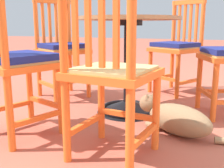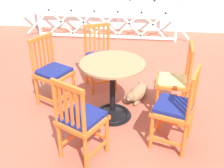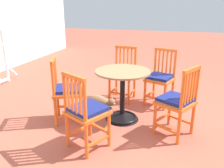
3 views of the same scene
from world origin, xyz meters
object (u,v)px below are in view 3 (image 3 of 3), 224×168
(orange_chair_tucked_in, at_px, (177,102))
(orange_chair_at_corner, at_px, (86,112))
(orange_chair_facing_out, at_px, (160,78))
(orange_chair_by_planter, at_px, (123,75))
(orange_chair_near_fence, at_px, (66,91))
(tabby_cat, at_px, (102,102))
(cafe_table, at_px, (122,101))

(orange_chair_tucked_in, bearing_deg, orange_chair_at_corner, 120.79)
(orange_chair_facing_out, height_order, orange_chair_at_corner, same)
(orange_chair_tucked_in, height_order, orange_chair_at_corner, same)
(orange_chair_by_planter, bearing_deg, orange_chair_facing_out, -94.30)
(orange_chair_near_fence, height_order, tabby_cat, orange_chair_near_fence)
(orange_chair_at_corner, bearing_deg, orange_chair_by_planter, -1.30)
(orange_chair_near_fence, bearing_deg, orange_chair_by_planter, -28.69)
(orange_chair_facing_out, distance_m, orange_chair_at_corner, 1.65)
(orange_chair_tucked_in, distance_m, orange_chair_near_fence, 1.48)
(orange_chair_by_planter, distance_m, orange_chair_at_corner, 1.55)
(orange_chair_tucked_in, bearing_deg, orange_chair_facing_out, 17.49)
(orange_chair_facing_out, bearing_deg, orange_chair_by_planter, 85.70)
(orange_chair_at_corner, bearing_deg, orange_chair_tucked_in, -59.21)
(orange_chair_by_planter, height_order, orange_chair_at_corner, same)
(orange_chair_facing_out, bearing_deg, tabby_cat, 115.26)
(orange_chair_near_fence, distance_m, orange_chair_at_corner, 0.75)
(orange_chair_tucked_in, distance_m, orange_chair_at_corner, 1.12)
(orange_chair_tucked_in, xyz_separation_m, orange_chair_facing_out, (0.93, 0.29, 0.00))
(orange_chair_facing_out, distance_m, orange_chair_near_fence, 1.53)
(orange_chair_tucked_in, xyz_separation_m, orange_chair_near_fence, (-0.03, 1.48, 0.00))
(orange_chair_at_corner, bearing_deg, tabby_cat, 10.34)
(tabby_cat, bearing_deg, orange_chair_by_planter, -27.12)
(cafe_table, xyz_separation_m, orange_chair_by_planter, (0.75, 0.18, 0.15))
(orange_chair_tucked_in, xyz_separation_m, tabby_cat, (0.52, 1.16, -0.35))
(orange_chair_by_planter, xyz_separation_m, tabby_cat, (-0.46, 0.23, -0.34))
(cafe_table, relative_size, orange_chair_facing_out, 0.83)
(orange_chair_near_fence, height_order, orange_chair_at_corner, same)
(orange_chair_near_fence, relative_size, tabby_cat, 1.25)
(orange_chair_at_corner, bearing_deg, orange_chair_facing_out, -24.03)
(orange_chair_by_planter, bearing_deg, tabby_cat, 152.88)
(orange_chair_at_corner, bearing_deg, cafe_table, -15.13)
(orange_chair_near_fence, xyz_separation_m, tabby_cat, (0.55, -0.32, -0.35))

